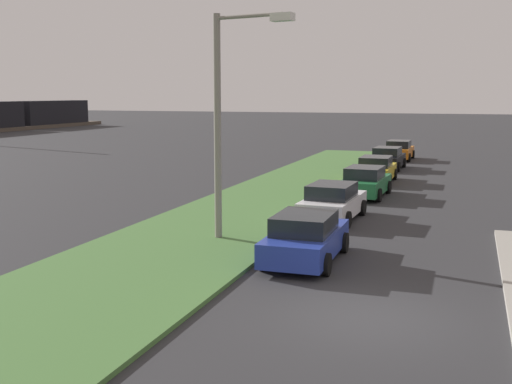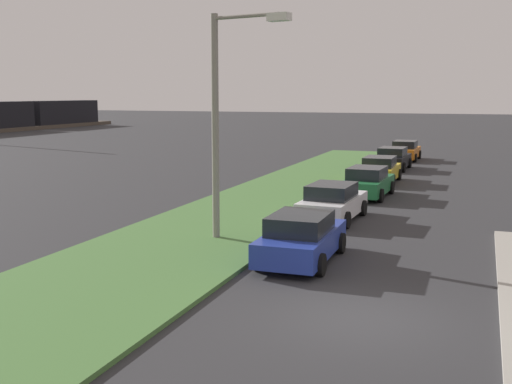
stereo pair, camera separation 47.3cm
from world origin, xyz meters
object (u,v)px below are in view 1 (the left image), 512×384
object	(u,v)px
parked_car_blue	(306,238)
parked_car_black	(387,158)
parked_car_green	(365,182)
parked_car_yellow	(376,170)
parked_car_orange	(399,150)
parked_car_white	(333,202)
streetlight	(226,111)

from	to	relation	value
parked_car_blue	parked_car_black	world-z (taller)	same
parked_car_green	parked_car_black	distance (m)	11.76
parked_car_yellow	parked_car_green	bearing A→B (deg)	-177.49
parked_car_yellow	parked_car_orange	size ratio (longest dim) A/B	0.99
parked_car_blue	parked_car_white	world-z (taller)	same
parked_car_green	parked_car_white	bearing A→B (deg)	179.61
parked_car_orange	streetlight	world-z (taller)	streetlight
parked_car_blue	parked_car_black	bearing A→B (deg)	1.03
parked_car_black	parked_car_green	bearing A→B (deg)	-176.13
streetlight	parked_car_white	bearing A→B (deg)	-28.44
parked_car_green	parked_car_orange	size ratio (longest dim) A/B	1.01
parked_car_blue	parked_car_yellow	distance (m)	17.80
parked_car_green	parked_car_orange	bearing A→B (deg)	3.56
parked_car_green	parked_car_yellow	xyz separation A→B (m)	(5.28, 0.23, 0.00)
parked_car_yellow	streetlight	world-z (taller)	streetlight
parked_car_black	streetlight	world-z (taller)	streetlight
parked_car_blue	parked_car_white	distance (m)	6.42
parked_car_yellow	parked_car_white	bearing A→B (deg)	179.61
parked_car_green	parked_car_yellow	size ratio (longest dim) A/B	1.02
parked_car_black	parked_car_orange	distance (m)	6.32
parked_car_black	parked_car_white	bearing A→B (deg)	-177.78
parked_car_yellow	parked_car_orange	bearing A→B (deg)	0.45
parked_car_black	parked_car_orange	size ratio (longest dim) A/B	1.01
parked_car_white	parked_car_black	xyz separation A→B (m)	(17.88, 0.09, 0.00)
parked_car_orange	streetlight	size ratio (longest dim) A/B	0.58
parked_car_black	parked_car_orange	bearing A→B (deg)	1.35
parked_car_blue	parked_car_yellow	world-z (taller)	same
parked_car_blue	parked_car_green	world-z (taller)	same
parked_car_blue	parked_car_green	bearing A→B (deg)	0.59
parked_car_white	parked_car_orange	size ratio (longest dim) A/B	1.01
parked_car_white	streetlight	xyz separation A→B (m)	(-4.78, 2.59, 3.67)
parked_car_blue	parked_car_orange	size ratio (longest dim) A/B	1.00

